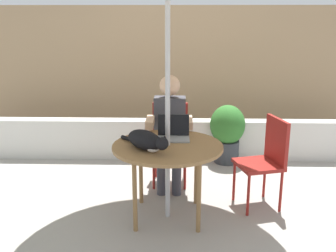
{
  "coord_description": "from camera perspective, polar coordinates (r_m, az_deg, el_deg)",
  "views": [
    {
      "loc": [
        0.1,
        -3.44,
        1.86
      ],
      "look_at": [
        0.0,
        0.1,
        0.86
      ],
      "focal_mm": 42.73,
      "sensor_mm": 36.0,
      "label": 1
    }
  ],
  "objects": [
    {
      "name": "fence_back",
      "position": [
        5.9,
        0.64,
        7.23
      ],
      "size": [
        5.81,
        0.08,
        1.98
      ],
      "primitive_type": "cube",
      "color": "#937756",
      "rests_on": "ground"
    },
    {
      "name": "potted_plant_by_chair",
      "position": [
        5.15,
        8.46,
        -0.66
      ],
      "size": [
        0.44,
        0.44,
        0.76
      ],
      "color": "#33383D",
      "rests_on": "ground"
    },
    {
      "name": "chair_empty",
      "position": [
        4.03,
        13.9,
        -4.08
      ],
      "size": [
        0.49,
        0.49,
        0.9
      ],
      "color": "maroon",
      "rests_on": "ground"
    },
    {
      "name": "person_seated",
      "position": [
        4.3,
        0.23,
        0.03
      ],
      "size": [
        0.48,
        0.48,
        1.24
      ],
      "color": "#3F3F47",
      "rests_on": "ground"
    },
    {
      "name": "planter_wall_low",
      "position": [
        5.29,
        0.46,
        -1.88
      ],
      "size": [
        5.23,
        0.2,
        0.52
      ],
      "primitive_type": "cube",
      "color": "beige",
      "rests_on": "ground"
    },
    {
      "name": "cat",
      "position": [
        3.47,
        -3.08,
        -2.11
      ],
      "size": [
        0.47,
        0.52,
        0.17
      ],
      "color": "black",
      "rests_on": "patio_table"
    },
    {
      "name": "chair_occupied",
      "position": [
        4.5,
        0.28,
        -1.5
      ],
      "size": [
        0.4,
        0.4,
        0.9
      ],
      "color": "maroon",
      "rests_on": "ground"
    },
    {
      "name": "laptop",
      "position": [
        3.81,
        0.79,
        -0.8
      ],
      "size": [
        0.3,
        0.26,
        0.21
      ],
      "color": "gray",
      "rests_on": "patio_table"
    },
    {
      "name": "patio_table",
      "position": [
        3.64,
        -0.04,
        -3.6
      ],
      "size": [
        1.01,
        1.01,
        0.71
      ],
      "color": "olive",
      "rests_on": "ground"
    },
    {
      "name": "ground_plane",
      "position": [
        3.91,
        -0.04,
        -12.7
      ],
      "size": [
        14.0,
        14.0,
        0.0
      ],
      "primitive_type": "plane",
      "color": "gray"
    }
  ]
}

